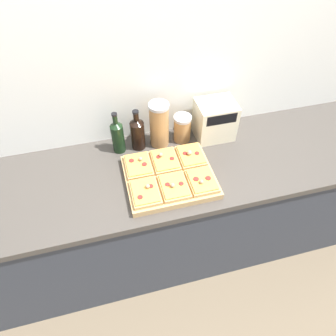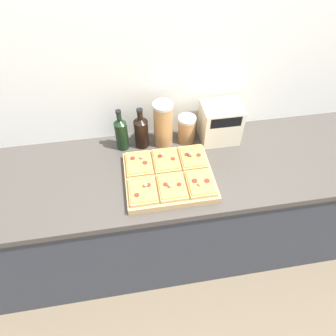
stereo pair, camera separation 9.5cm
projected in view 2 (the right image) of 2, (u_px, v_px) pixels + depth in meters
ground_plane at (179, 286)px, 2.13m from camera, size 12.00×12.00×0.00m
wall_back at (163, 79)px, 1.66m from camera, size 6.00×0.06×2.50m
kitchen_counter at (172, 213)px, 2.01m from camera, size 2.63×0.67×0.90m
cutting_board at (169, 177)px, 1.61m from camera, size 0.47×0.40×0.04m
pizza_slice_back_left at (139, 163)px, 1.63m from camera, size 0.14×0.18×0.05m
pizza_slice_back_center at (166, 160)px, 1.65m from camera, size 0.14×0.18×0.05m
pizza_slice_back_right at (193, 157)px, 1.66m from camera, size 0.14×0.18×0.06m
pizza_slice_front_left at (143, 190)px, 1.51m from camera, size 0.14×0.18×0.05m
pizza_slice_front_center at (172, 187)px, 1.52m from camera, size 0.14×0.18×0.05m
pizza_slice_front_right at (201, 183)px, 1.54m from camera, size 0.14×0.18×0.05m
olive_oil_bottle at (121, 133)px, 1.71m from camera, size 0.07×0.07×0.27m
wine_bottle at (141, 131)px, 1.73m from camera, size 0.08×0.08×0.26m
grain_jar_tall at (163, 124)px, 1.72m from camera, size 0.11×0.11×0.28m
grain_jar_short at (187, 129)px, 1.77m from camera, size 0.11×0.11×0.17m
toaster_oven at (220, 123)px, 1.76m from camera, size 0.25×0.19×0.23m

